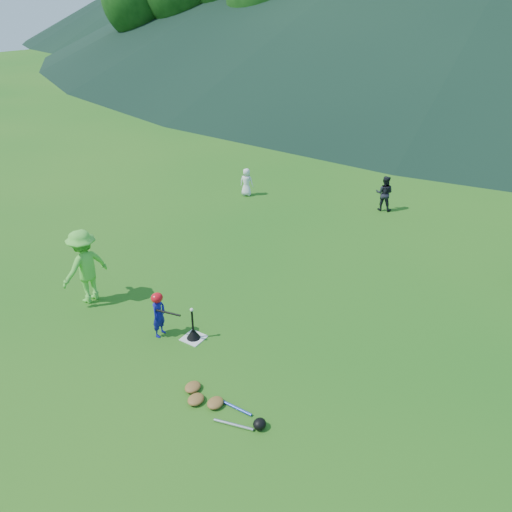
{
  "coord_description": "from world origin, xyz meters",
  "views": [
    {
      "loc": [
        5.79,
        -6.6,
        6.55
      ],
      "look_at": [
        0.0,
        2.5,
        0.9
      ],
      "focal_mm": 35.0,
      "sensor_mm": 36.0,
      "label": 1
    }
  ],
  "objects_px": {
    "fielder_b": "(384,193)",
    "home_plate": "(194,338)",
    "fielder_a": "(246,182)",
    "adult_coach": "(85,266)",
    "batting_tee": "(193,334)",
    "equipment_pile": "(215,403)",
    "batter_child": "(159,315)"
  },
  "relations": [
    {
      "from": "fielder_b",
      "to": "home_plate",
      "type": "bearing_deg",
      "value": 72.88
    },
    {
      "from": "home_plate",
      "to": "fielder_a",
      "type": "height_order",
      "value": "fielder_a"
    },
    {
      "from": "home_plate",
      "to": "fielder_a",
      "type": "relative_size",
      "value": 0.44
    },
    {
      "from": "adult_coach",
      "to": "batting_tee",
      "type": "distance_m",
      "value": 3.19
    },
    {
      "from": "fielder_a",
      "to": "batting_tee",
      "type": "xyz_separation_m",
      "value": [
        3.82,
        -7.85,
        -0.38
      ]
    },
    {
      "from": "fielder_a",
      "to": "equipment_pile",
      "type": "height_order",
      "value": "fielder_a"
    },
    {
      "from": "equipment_pile",
      "to": "batter_child",
      "type": "bearing_deg",
      "value": 154.56
    },
    {
      "from": "home_plate",
      "to": "adult_coach",
      "type": "xyz_separation_m",
      "value": [
        -3.08,
        -0.13,
        0.91
      ]
    },
    {
      "from": "home_plate",
      "to": "batting_tee",
      "type": "relative_size",
      "value": 0.66
    },
    {
      "from": "equipment_pile",
      "to": "fielder_b",
      "type": "bearing_deg",
      "value": 93.67
    },
    {
      "from": "fielder_a",
      "to": "batter_child",
      "type": "bearing_deg",
      "value": 97.84
    },
    {
      "from": "adult_coach",
      "to": "fielder_b",
      "type": "distance_m",
      "value": 10.13
    },
    {
      "from": "fielder_b",
      "to": "batting_tee",
      "type": "relative_size",
      "value": 1.78
    },
    {
      "from": "batting_tee",
      "to": "fielder_a",
      "type": "bearing_deg",
      "value": 115.93
    },
    {
      "from": "adult_coach",
      "to": "fielder_b",
      "type": "xyz_separation_m",
      "value": [
        3.99,
        9.3,
        -0.31
      ]
    },
    {
      "from": "adult_coach",
      "to": "equipment_pile",
      "type": "height_order",
      "value": "adult_coach"
    },
    {
      "from": "equipment_pile",
      "to": "home_plate",
      "type": "bearing_deg",
      "value": 139.4
    },
    {
      "from": "fielder_a",
      "to": "fielder_b",
      "type": "distance_m",
      "value": 4.9
    },
    {
      "from": "home_plate",
      "to": "adult_coach",
      "type": "distance_m",
      "value": 3.22
    },
    {
      "from": "adult_coach",
      "to": "fielder_a",
      "type": "xyz_separation_m",
      "value": [
        -0.73,
        7.98,
        -0.41
      ]
    },
    {
      "from": "batter_child",
      "to": "adult_coach",
      "type": "distance_m",
      "value": 2.43
    },
    {
      "from": "batting_tee",
      "to": "adult_coach",
      "type": "bearing_deg",
      "value": -177.6
    },
    {
      "from": "fielder_b",
      "to": "batting_tee",
      "type": "bearing_deg",
      "value": 72.88
    },
    {
      "from": "adult_coach",
      "to": "batting_tee",
      "type": "height_order",
      "value": "adult_coach"
    },
    {
      "from": "batting_tee",
      "to": "batter_child",
      "type": "bearing_deg",
      "value": -158.67
    },
    {
      "from": "home_plate",
      "to": "fielder_b",
      "type": "height_order",
      "value": "fielder_b"
    },
    {
      "from": "adult_coach",
      "to": "batter_child",
      "type": "bearing_deg",
      "value": 92.37
    },
    {
      "from": "fielder_b",
      "to": "adult_coach",
      "type": "bearing_deg",
      "value": 55.3
    },
    {
      "from": "home_plate",
      "to": "adult_coach",
      "type": "bearing_deg",
      "value": -177.6
    },
    {
      "from": "fielder_b",
      "to": "equipment_pile",
      "type": "xyz_separation_m",
      "value": [
        0.68,
        -10.53,
        -0.54
      ]
    },
    {
      "from": "adult_coach",
      "to": "fielder_a",
      "type": "height_order",
      "value": "adult_coach"
    },
    {
      "from": "home_plate",
      "to": "equipment_pile",
      "type": "xyz_separation_m",
      "value": [
        1.58,
        -1.35,
        0.06
      ]
    }
  ]
}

